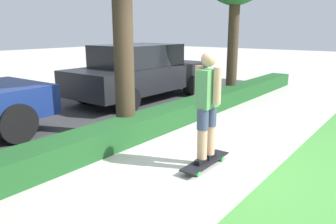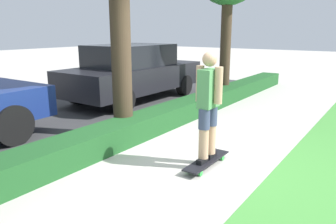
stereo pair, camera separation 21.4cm
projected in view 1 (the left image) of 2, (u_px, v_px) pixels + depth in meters
The scene contains 6 objects.
ground_plane at pixel (200, 163), 4.98m from camera, with size 60.00×60.00×0.00m, color #BCB7AD.
street_asphalt at pixel (43, 119), 7.45m from camera, with size 16.33×5.00×0.01m.
hedge_row at pixel (125, 131), 5.88m from camera, with size 16.33×0.60×0.40m.
skateboard at pixel (205, 162), 4.84m from camera, with size 1.02×0.24×0.10m.
skater_person at pixel (207, 105), 4.63m from camera, with size 0.48×0.41×1.59m.
parked_car_middle at pixel (140, 72), 9.39m from camera, with size 4.44×1.91×1.58m.
Camera 1 is at (-3.99, -2.43, 1.97)m, focal length 35.00 mm.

